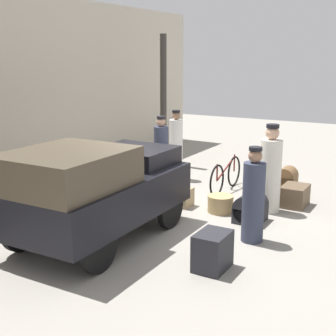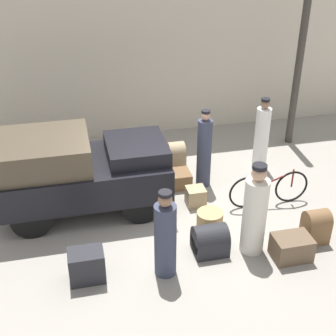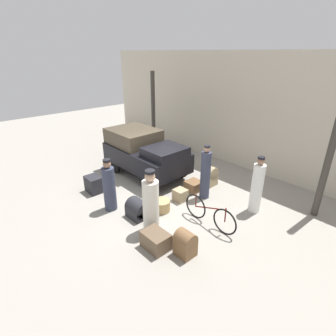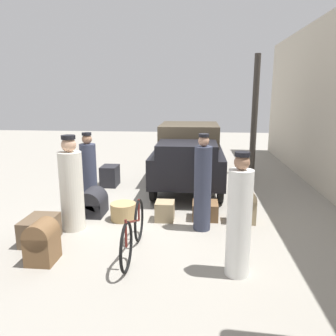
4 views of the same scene
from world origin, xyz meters
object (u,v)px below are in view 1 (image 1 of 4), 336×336
(trunk_umber_medium, at_px, (213,251))
(wicker_basket, at_px, (220,204))
(trunk_barrel_dark, at_px, (287,181))
(bicycle, at_px, (226,175))
(suitcase_tan_flat, at_px, (182,197))
(porter_lifting_near_truck, at_px, (253,199))
(suitcase_black_upright, at_px, (146,195))
(suitcase_small_leather, at_px, (250,209))
(truck, at_px, (95,187))
(trunk_wicker_pale, at_px, (295,196))
(trunk_large_brown, at_px, (120,181))
(porter_standing_middle, at_px, (176,147))
(porter_with_bicycle, at_px, (161,160))
(porter_carrying_trunk, at_px, (270,172))

(trunk_umber_medium, bearing_deg, wicker_basket, 20.82)
(wicker_basket, xyz_separation_m, trunk_barrel_dark, (1.80, -0.83, 0.16))
(bicycle, distance_m, suitcase_tan_flat, 1.54)
(bicycle, xyz_separation_m, trunk_umber_medium, (-3.89, -1.43, -0.10))
(porter_lifting_near_truck, bearing_deg, suitcase_black_upright, 71.23)
(trunk_barrel_dark, xyz_separation_m, suitcase_small_leather, (-2.03, 0.12, -0.09))
(truck, bearing_deg, wicker_basket, -27.00)
(trunk_umber_medium, relative_size, suitcase_small_leather, 0.98)
(wicker_basket, distance_m, porter_lifting_near_truck, 1.66)
(truck, height_order, trunk_barrel_dark, truck)
(trunk_barrel_dark, relative_size, suitcase_tan_flat, 1.68)
(trunk_wicker_pale, relative_size, suitcase_small_leather, 1.10)
(trunk_large_brown, height_order, suitcase_tan_flat, trunk_large_brown)
(bicycle, relative_size, wicker_basket, 3.40)
(porter_standing_middle, bearing_deg, porter_lifting_near_truck, -133.96)
(trunk_large_brown, relative_size, suitcase_tan_flat, 1.83)
(porter_with_bicycle, xyz_separation_m, porter_carrying_trunk, (0.20, -2.42, -0.03))
(truck, distance_m, porter_lifting_near_truck, 2.66)
(suitcase_tan_flat, distance_m, trunk_umber_medium, 2.99)
(suitcase_tan_flat, xyz_separation_m, suitcase_small_leather, (-0.17, -1.56, 0.05))
(suitcase_black_upright, bearing_deg, trunk_wicker_pale, -64.59)
(porter_with_bicycle, bearing_deg, trunk_wicker_pale, -73.73)
(truck, xyz_separation_m, porter_lifting_near_truck, (1.30, -2.31, -0.20))
(suitcase_small_leather, bearing_deg, trunk_wicker_pale, -19.35)
(porter_carrying_trunk, bearing_deg, suitcase_small_leather, 171.07)
(bicycle, height_order, trunk_barrel_dark, bicycle)
(porter_with_bicycle, relative_size, trunk_wicker_pale, 2.69)
(bicycle, distance_m, suitcase_black_upright, 2.02)
(truck, relative_size, porter_with_bicycle, 1.88)
(bicycle, bearing_deg, trunk_large_brown, 128.64)
(bicycle, distance_m, trunk_wicker_pale, 1.72)
(trunk_large_brown, bearing_deg, suitcase_tan_flat, -88.49)
(porter_with_bicycle, xyz_separation_m, trunk_wicker_pale, (0.81, -2.78, -0.62))
(porter_standing_middle, xyz_separation_m, porter_carrying_trunk, (-1.35, -2.90, -0.01))
(porter_lifting_near_truck, distance_m, trunk_wicker_pale, 2.35)
(truck, distance_m, porter_carrying_trunk, 3.63)
(suitcase_small_leather, bearing_deg, porter_lifting_near_truck, -158.43)
(truck, height_order, suitcase_black_upright, truck)
(porter_standing_middle, height_order, porter_carrying_trunk, porter_carrying_trunk)
(trunk_umber_medium, relative_size, suitcase_black_upright, 1.16)
(truck, height_order, porter_lifting_near_truck, truck)
(truck, xyz_separation_m, porter_with_bicycle, (2.77, 0.35, -0.10))
(porter_carrying_trunk, xyz_separation_m, trunk_wicker_pale, (0.61, -0.36, -0.59))
(porter_standing_middle, xyz_separation_m, suitcase_black_upright, (-2.10, -0.41, -0.64))
(porter_lifting_near_truck, bearing_deg, porter_carrying_trunk, 8.20)
(porter_standing_middle, bearing_deg, wicker_basket, -132.52)
(trunk_barrel_dark, relative_size, suitcase_small_leather, 1.07)
(porter_lifting_near_truck, height_order, trunk_umber_medium, porter_lifting_near_truck)
(trunk_barrel_dark, xyz_separation_m, trunk_umber_medium, (-4.26, -0.10, -0.05))
(porter_with_bicycle, relative_size, trunk_large_brown, 2.53)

